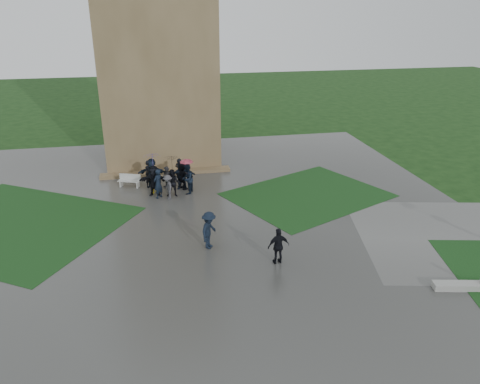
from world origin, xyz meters
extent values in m
plane|color=black|center=(0.00, 0.00, 0.00)|extent=(120.00, 120.00, 0.00)
cube|color=#353532|center=(0.00, 2.00, 0.01)|extent=(34.00, 34.00, 0.02)
cube|color=#113313|center=(-8.50, 4.00, 0.03)|extent=(14.10, 13.46, 0.01)
cube|color=#113313|center=(8.50, 5.00, 0.03)|extent=(11.12, 10.15, 0.01)
cube|color=brown|center=(0.00, 15.00, 9.00)|extent=(8.00, 8.00, 18.00)
cube|color=brown|center=(0.00, 10.60, 0.13)|extent=(9.00, 0.80, 0.22)
cube|color=#B6B6B1|center=(-2.46, 8.55, 0.44)|extent=(1.49, 0.89, 0.06)
cube|color=#B6B6B1|center=(-3.00, 8.75, 0.22)|extent=(0.20, 0.38, 0.40)
cube|color=#B6B6B1|center=(-1.92, 8.36, 0.22)|extent=(0.20, 0.38, 0.40)
cube|color=#B6B6B1|center=(-2.39, 8.75, 0.66)|extent=(1.36, 0.53, 0.38)
imported|color=black|center=(0.93, 7.59, 0.92)|extent=(1.41, 1.74, 1.81)
imported|color=black|center=(0.90, 7.66, 0.93)|extent=(1.70, 0.63, 1.82)
imported|color=black|center=(0.84, 8.81, 0.85)|extent=(0.73, 0.66, 1.67)
imported|color=#3F3F44|center=(-0.03, 7.87, 0.74)|extent=(0.78, 0.79, 1.45)
imported|color=black|center=(-0.96, 8.30, 0.98)|extent=(1.84, 0.84, 1.92)
imported|color=black|center=(-1.14, 8.31, 0.92)|extent=(0.78, 0.72, 1.80)
imported|color=gold|center=(-0.86, 7.28, 0.90)|extent=(0.75, 0.75, 1.76)
imported|color=black|center=(-0.86, 6.82, 0.99)|extent=(1.89, 0.98, 1.94)
imported|color=black|center=(-0.64, 6.36, 0.94)|extent=(0.78, 0.79, 1.84)
imported|color=#3F3F44|center=(-0.06, 6.09, 0.79)|extent=(0.72, 1.08, 1.53)
imported|color=black|center=(0.27, 6.43, 0.88)|extent=(0.94, 0.70, 1.72)
imported|color=black|center=(1.17, 6.74, 0.98)|extent=(0.83, 1.06, 1.93)
imported|color=#ED6181|center=(1.17, 6.74, 1.95)|extent=(0.80, 0.80, 0.70)
imported|color=#53399F|center=(-0.86, 6.82, 2.24)|extent=(1.10, 1.10, 1.01)
imported|color=black|center=(0.27, 6.43, 2.16)|extent=(1.02, 1.02, 0.94)
imported|color=black|center=(1.57, -0.53, 0.97)|extent=(1.18, 1.37, 1.89)
imported|color=black|center=(4.48, -2.58, 0.89)|extent=(1.08, 0.69, 1.74)
camera|label=1|loc=(-0.87, -20.68, 11.16)|focal=35.00mm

